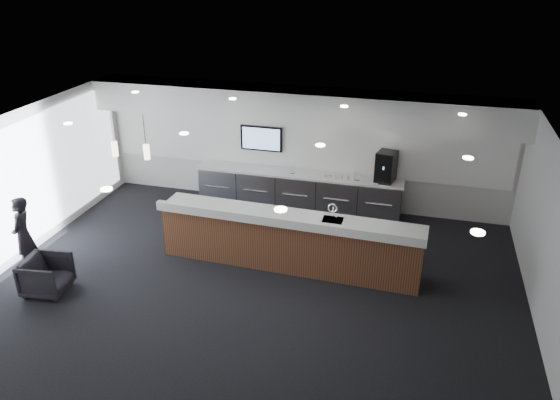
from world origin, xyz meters
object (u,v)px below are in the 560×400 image
(armchair, at_px, (47,275))
(lounge_guest, at_px, (23,236))
(coffee_machine, at_px, (386,167))
(service_counter, at_px, (289,241))

(armchair, height_order, lounge_guest, lounge_guest)
(coffee_machine, relative_size, armchair, 0.92)
(coffee_machine, xyz_separation_m, armchair, (-5.75, -4.79, -0.95))
(coffee_machine, bearing_deg, armchair, -126.68)
(coffee_machine, distance_m, armchair, 7.55)
(lounge_guest, bearing_deg, armchair, 37.16)
(service_counter, distance_m, armchair, 4.63)
(armchair, bearing_deg, coffee_machine, -57.34)
(service_counter, xyz_separation_m, lounge_guest, (-4.95, -1.55, 0.23))
(service_counter, bearing_deg, armchair, -151.06)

